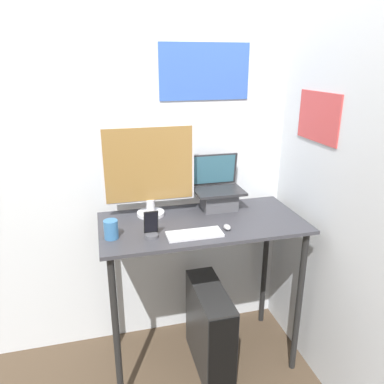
% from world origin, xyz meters
% --- Properties ---
extents(wall_back, '(6.00, 0.06, 2.60)m').
position_xyz_m(wall_back, '(0.00, 0.64, 1.30)').
color(wall_back, silver).
rests_on(wall_back, ground_plane).
extents(wall_side_right, '(0.06, 6.00, 2.60)m').
position_xyz_m(wall_side_right, '(0.66, 0.00, 1.30)').
color(wall_side_right, silver).
rests_on(wall_side_right, ground_plane).
extents(desk, '(1.14, 0.56, 0.95)m').
position_xyz_m(desk, '(0.00, 0.28, 0.81)').
color(desk, '#333338').
rests_on(desk, ground_plane).
extents(laptop, '(0.29, 0.23, 0.32)m').
position_xyz_m(laptop, '(0.15, 0.45, 1.04)').
color(laptop, '#4C4C51').
rests_on(laptop, desk).
extents(monitor, '(0.52, 0.16, 0.52)m').
position_xyz_m(monitor, '(-0.27, 0.44, 1.22)').
color(monitor, silver).
rests_on(monitor, desk).
extents(keyboard, '(0.29, 0.11, 0.02)m').
position_xyz_m(keyboard, '(-0.09, 0.12, 0.95)').
color(keyboard, silver).
rests_on(keyboard, desk).
extents(mouse, '(0.04, 0.06, 0.03)m').
position_xyz_m(mouse, '(0.10, 0.14, 0.96)').
color(mouse, '#99999E').
rests_on(mouse, desk).
extents(cell_phone, '(0.07, 0.07, 0.14)m').
position_xyz_m(cell_phone, '(-0.31, 0.15, 0.99)').
color(cell_phone, '#4C4C51').
rests_on(cell_phone, desk).
extents(computer_tower, '(0.17, 0.50, 0.54)m').
position_xyz_m(computer_tower, '(0.03, 0.20, 0.27)').
color(computer_tower, black).
rests_on(computer_tower, ground_plane).
extents(mug, '(0.07, 0.07, 0.10)m').
position_xyz_m(mug, '(-0.50, 0.19, 1.00)').
color(mug, '#336699').
rests_on(mug, desk).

